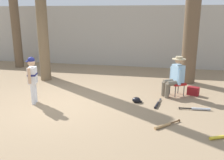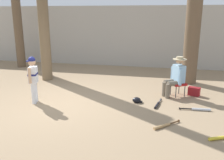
{
  "view_description": "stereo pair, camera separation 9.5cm",
  "coord_description": "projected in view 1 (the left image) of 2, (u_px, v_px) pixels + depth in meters",
  "views": [
    {
      "loc": [
        2.7,
        -5.87,
        2.43
      ],
      "look_at": [
        1.43,
        0.16,
        0.75
      ],
      "focal_mm": 39.47,
      "sensor_mm": 36.0,
      "label": 1
    },
    {
      "loc": [
        2.79,
        -5.85,
        2.43
      ],
      "look_at": [
        1.43,
        0.16,
        0.75
      ],
      "focal_mm": 39.47,
      "sensor_mm": 36.0,
      "label": 2
    }
  ],
  "objects": [
    {
      "name": "bat_black_composite",
      "position": [
        157.0,
        104.0,
        6.68
      ],
      "size": [
        0.19,
        0.72,
        0.07
      ],
      "color": "black",
      "rests_on": "ground"
    },
    {
      "name": "folding_stool",
      "position": [
        177.0,
        84.0,
        7.42
      ],
      "size": [
        0.55,
        0.55,
        0.41
      ],
      "color": "red",
      "rests_on": "ground"
    },
    {
      "name": "ground_plane",
      "position": [
        60.0,
        105.0,
        6.72
      ],
      "size": [
        60.0,
        60.0,
        0.0
      ],
      "primitive_type": "plane",
      "color": "#937A5B"
    },
    {
      "name": "bat_aluminum_silver",
      "position": [
        198.0,
        109.0,
        6.36
      ],
      "size": [
        0.79,
        0.12,
        0.07
      ],
      "color": "#B7BCC6",
      "rests_on": "ground"
    },
    {
      "name": "bat_wood_tan",
      "position": [
        165.0,
        125.0,
        5.44
      ],
      "size": [
        0.58,
        0.58,
        0.07
      ],
      "color": "tan",
      "rests_on": "ground"
    },
    {
      "name": "tree_behind_spectator",
      "position": [
        191.0,
        28.0,
        8.42
      ],
      "size": [
        0.87,
        0.87,
        4.78
      ],
      "color": "brown",
      "rests_on": "ground"
    },
    {
      "name": "concrete_back_wall",
      "position": [
        106.0,
        36.0,
        11.64
      ],
      "size": [
        18.0,
        0.36,
        2.76
      ],
      "primitive_type": "cube",
      "color": "#ADA89E",
      "rests_on": "ground"
    },
    {
      "name": "seated_spectator",
      "position": [
        175.0,
        75.0,
        7.32
      ],
      "size": [
        0.66,
        0.57,
        1.2
      ],
      "color": "#6B6051",
      "rests_on": "ground"
    },
    {
      "name": "handbag_beside_stool",
      "position": [
        193.0,
        91.0,
        7.51
      ],
      "size": [
        0.38,
        0.28,
        0.26
      ],
      "primitive_type": "cube",
      "rotation": [
        0.0,
        0.0,
        -0.34
      ],
      "color": "maroon",
      "rests_on": "ground"
    },
    {
      "name": "young_ballplayer",
      "position": [
        32.0,
        77.0,
        6.7
      ],
      "size": [
        0.42,
        0.57,
        1.31
      ],
      "color": "white",
      "rests_on": "ground"
    },
    {
      "name": "bat_yellow_trainer",
      "position": [
        222.0,
        137.0,
        4.93
      ],
      "size": [
        0.71,
        0.39,
        0.07
      ],
      "color": "yellow",
      "rests_on": "ground"
    },
    {
      "name": "batting_helmet_black",
      "position": [
        136.0,
        100.0,
        6.91
      ],
      "size": [
        0.28,
        0.21,
        0.16
      ],
      "color": "black",
      "rests_on": "ground"
    }
  ]
}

